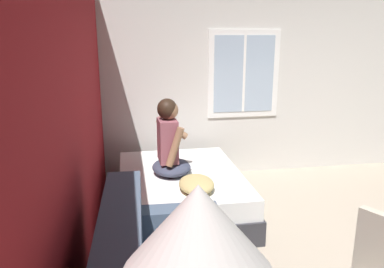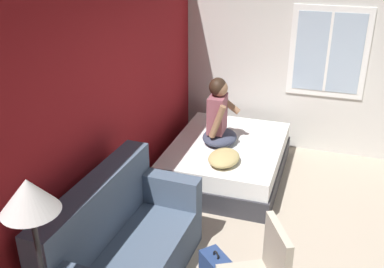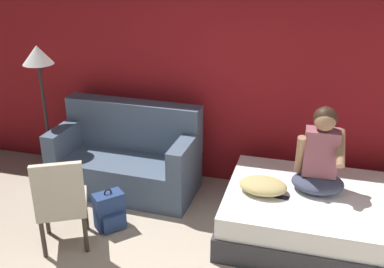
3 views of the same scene
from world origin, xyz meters
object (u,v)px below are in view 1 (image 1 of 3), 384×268
Objects in this scene: throw_pillow at (196,184)px; bed at (180,192)px; person_seated at (170,144)px; cell_phone at (199,183)px.

bed is at bearing 9.53° from throw_pillow.
person_seated is 1.82× the size of throw_pillow.
person_seated is at bearing 22.11° from throw_pillow.
bed is 0.63m from throw_pillow.
throw_pillow is at bearing -157.89° from person_seated.
bed is at bearing -79.94° from person_seated.
throw_pillow reaches higher than cell_phone.
throw_pillow is (-0.54, -0.09, 0.31)m from bed.
bed is 3.88× the size of throw_pillow.
cell_phone is at bearing -17.24° from throw_pillow.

